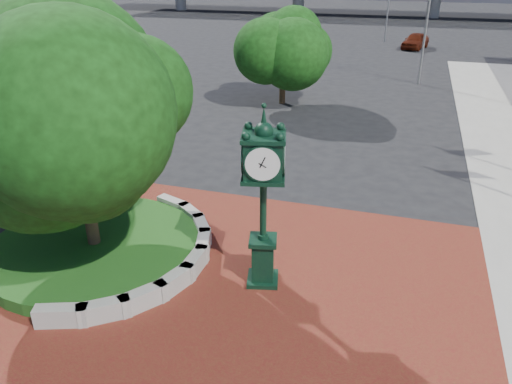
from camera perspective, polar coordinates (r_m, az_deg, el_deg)
The scene contains 9 objects.
ground at distance 13.68m, azimuth 0.09°, elevation -10.39°, with size 200.00×200.00×0.00m, color black.
plaza at distance 12.90m, azimuth -1.26°, elevation -12.78°, with size 12.00×12.00×0.04m, color maroon.
planter_wall at distance 14.42m, azimuth -10.32°, elevation -7.48°, with size 2.96×6.77×0.54m.
grass_bed at distance 15.55m, azimuth -17.89°, elevation -6.09°, with size 6.10×6.10×0.40m, color #154C18.
tree_planter at distance 14.13m, azimuth -19.77°, elevation 6.25°, with size 5.20×5.20×6.33m.
tree_street at distance 29.91m, azimuth 3.13°, elevation 16.10°, with size 4.40×4.40×5.45m.
post_clock at distance 12.37m, azimuth 0.85°, elevation -0.09°, with size 1.19×1.19×4.87m.
parked_car at distance 52.16m, azimuth 17.75°, elevation 16.13°, with size 1.73×4.30×1.47m, color #531A0B.
street_lamp_near at distance 36.52m, azimuth 19.51°, elevation 19.57°, with size 1.91×0.86×8.88m.
Camera 1 is at (3.29, -10.62, 7.97)m, focal length 35.00 mm.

